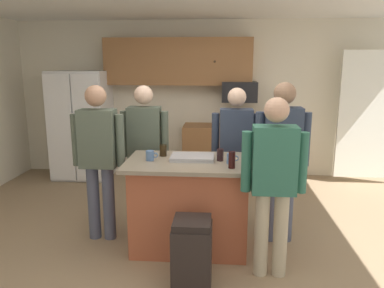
{
  "coord_description": "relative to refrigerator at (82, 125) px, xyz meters",
  "views": [
    {
      "loc": [
        0.33,
        -3.68,
        1.93
      ],
      "look_at": [
        0.01,
        0.32,
        1.05
      ],
      "focal_mm": 35.42,
      "sensor_mm": 36.0,
      "label": 1
    }
  ],
  "objects": [
    {
      "name": "kitchen_island",
      "position": [
        2.01,
        -2.36,
        -0.41
      ],
      "size": [
        1.3,
        0.84,
        0.94
      ],
      "color": "#AD5638",
      "rests_on": "ground"
    },
    {
      "name": "glass_dark_ale",
      "position": [
        1.71,
        -2.18,
        0.11
      ],
      "size": [
        0.08,
        0.08,
        0.12
      ],
      "color": "black",
      "rests_on": "kitchen_island"
    },
    {
      "name": "tumbler_amber",
      "position": [
        2.32,
        -2.33,
        0.11
      ],
      "size": [
        0.07,
        0.07,
        0.12
      ],
      "color": "black",
      "rests_on": "kitchen_island"
    },
    {
      "name": "serving_tray",
      "position": [
        2.03,
        -2.3,
        0.07
      ],
      "size": [
        0.44,
        0.3,
        0.04
      ],
      "color": "#B7B7BC",
      "rests_on": "kitchen_island"
    },
    {
      "name": "floor",
      "position": [
        2.0,
        -2.38,
        -0.89
      ],
      "size": [
        7.04,
        7.04,
        0.0
      ],
      "primitive_type": "plane",
      "color": "#937A5B",
      "rests_on": "ground"
    },
    {
      "name": "mug_ceramic_white",
      "position": [
        1.61,
        -2.39,
        0.1
      ],
      "size": [
        0.13,
        0.08,
        0.1
      ],
      "color": "#4C6B99",
      "rests_on": "kitchen_island"
    },
    {
      "name": "person_elder_center",
      "position": [
        2.5,
        -1.69,
        0.05
      ],
      "size": [
        0.57,
        0.22,
        1.64
      ],
      "rotation": [
        0.0,
        0.0,
        -2.2
      ],
      "color": "#383842",
      "rests_on": "ground"
    },
    {
      "name": "person_guest_left",
      "position": [
        2.96,
        -2.13,
        0.11
      ],
      "size": [
        0.57,
        0.23,
        1.72
      ],
      "rotation": [
        0.0,
        0.0,
        -2.91
      ],
      "color": "#4C5166",
      "rests_on": "ground"
    },
    {
      "name": "glass_pilsner",
      "position": [
        2.43,
        -2.6,
        0.13
      ],
      "size": [
        0.06,
        0.06,
        0.16
      ],
      "color": "black",
      "rests_on": "kitchen_island"
    },
    {
      "name": "french_door_window_panel",
      "position": [
        4.6,
        0.02,
        0.21
      ],
      "size": [
        0.9,
        0.06,
        2.0
      ],
      "primitive_type": "cube",
      "color": "white",
      "rests_on": "ground"
    },
    {
      "name": "cabinet_run_lower",
      "position": [
        2.6,
        0.1,
        -0.44
      ],
      "size": [
        1.8,
        0.63,
        0.9
      ],
      "color": "#936038",
      "rests_on": "ground"
    },
    {
      "name": "mug_blue_stoneware",
      "position": [
        2.42,
        -2.44,
        0.1
      ],
      "size": [
        0.12,
        0.08,
        0.1
      ],
      "color": "#4C6B99",
      "rests_on": "kitchen_island"
    },
    {
      "name": "back_wall",
      "position": [
        2.0,
        0.42,
        0.41
      ],
      "size": [
        6.4,
        0.1,
        2.6
      ],
      "primitive_type": "cube",
      "color": "beige",
      "rests_on": "ground"
    },
    {
      "name": "person_host_foreground",
      "position": [
        1.42,
        -1.74,
        0.07
      ],
      "size": [
        0.57,
        0.22,
        1.66
      ],
      "rotation": [
        0.0,
        0.0,
        -0.81
      ],
      "color": "#4C5166",
      "rests_on": "ground"
    },
    {
      "name": "refrigerator",
      "position": [
        0.0,
        0.0,
        0.0
      ],
      "size": [
        0.9,
        0.76,
        1.78
      ],
      "color": "white",
      "rests_on": "ground"
    },
    {
      "name": "cabinet_run_upper",
      "position": [
        1.6,
        0.22,
        1.03
      ],
      "size": [
        2.4,
        0.38,
        0.75
      ],
      "color": "#936038"
    },
    {
      "name": "person_guest_by_door",
      "position": [
        1.02,
        -2.24,
        0.09
      ],
      "size": [
        0.57,
        0.22,
        1.69
      ],
      "rotation": [
        0.0,
        0.0,
        -0.12
      ],
      "color": "#4C5166",
      "rests_on": "ground"
    },
    {
      "name": "microwave_over_range",
      "position": [
        2.6,
        0.12,
        0.56
      ],
      "size": [
        0.56,
        0.4,
        0.32
      ],
      "primitive_type": "cube",
      "color": "black"
    },
    {
      "name": "person_guest_right",
      "position": [
        2.79,
        -2.84,
        0.05
      ],
      "size": [
        0.57,
        0.22,
        1.63
      ],
      "rotation": [
        0.0,
        0.0,
        2.59
      ],
      "color": "tan",
      "rests_on": "ground"
    },
    {
      "name": "trash_bin",
      "position": [
        2.09,
        -3.06,
        -0.59
      ],
      "size": [
        0.34,
        0.34,
        0.61
      ],
      "color": "black",
      "rests_on": "ground"
    }
  ]
}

